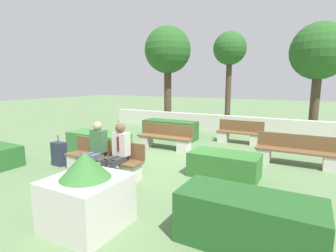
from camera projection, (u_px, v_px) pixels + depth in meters
The scene contains 17 objects.
ground_plane at pixel (167, 159), 7.77m from camera, with size 60.00×60.00×0.00m, color #607F51.
perimeter_wall at pixel (220, 123), 12.11m from camera, with size 11.64×0.30×0.75m.
bench_front at pixel (104, 161), 6.48m from camera, with size 2.19×0.49×0.83m.
bench_left_side at pixel (296, 154), 7.13m from camera, with size 2.11×0.48×0.83m.
bench_right_side at pixel (239, 135), 9.76m from camera, with size 1.67×0.49×0.83m.
bench_back at pixel (165, 139), 8.97m from camera, with size 1.95×0.48×0.83m.
person_seated_man at pixel (118, 149), 6.01m from camera, with size 0.38×0.64×1.32m.
person_seated_woman at pixel (95, 146), 6.34m from camera, with size 0.38×0.64×1.31m.
hedge_block_near_left at pixel (99, 142), 8.46m from camera, with size 2.04×0.89×0.65m.
hedge_block_mid_left at pixel (248, 221), 3.59m from camera, with size 1.92×0.83×0.73m.
hedge_block_mid_right at pixel (224, 165), 6.27m from camera, with size 1.62×0.84×0.59m.
hedge_block_far_left at pixel (170, 130), 10.52m from camera, with size 2.18×0.76×0.73m.
planter_corner_left at pixel (87, 195), 4.05m from camera, with size 1.10×1.10×1.21m.
suitcase at pixel (59, 154), 7.13m from camera, with size 0.38×0.24×0.84m.
tree_leftmost at pixel (168, 51), 13.54m from camera, with size 2.39×2.39×5.10m.
tree_center_left at pixel (230, 51), 11.82m from camera, with size 1.48×1.48×4.50m.
tree_center_right at pixel (319, 53), 10.73m from camera, with size 2.32×2.32×4.67m.
Camera 1 is at (3.65, -6.55, 2.24)m, focal length 28.00 mm.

